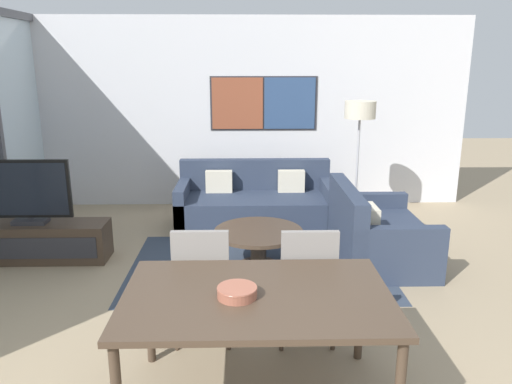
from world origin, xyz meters
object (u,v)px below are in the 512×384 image
object	(u,v)px
fruit_bowl	(237,291)
coffee_table	(258,239)
dining_chair_left	(202,281)
dining_chair_centre	(307,281)
tv_console	(33,242)
floor_lamp	(360,118)
television	(27,193)
sofa_main	(255,205)
sofa_side	(373,236)
dining_table	(257,304)

from	to	relation	value
fruit_bowl	coffee_table	bearing A→B (deg)	85.07
dining_chair_left	fruit_bowl	world-z (taller)	dining_chair_left
dining_chair_left	dining_chair_centre	world-z (taller)	same
tv_console	floor_lamp	xyz separation A→B (m)	(3.84, 1.05, 1.24)
television	sofa_main	bearing A→B (deg)	25.65
tv_console	dining_chair_centre	distance (m)	3.36
sofa_side	fruit_bowl	size ratio (longest dim) A/B	5.72
sofa_side	fruit_bowl	distance (m)	2.89
sofa_main	dining_chair_left	world-z (taller)	dining_chair_left
sofa_side	coffee_table	size ratio (longest dim) A/B	1.49
fruit_bowl	dining_chair_left	bearing A→B (deg)	110.03
tv_console	sofa_side	bearing A→B (deg)	-1.34
sofa_side	sofa_main	bearing A→B (deg)	44.75
dining_chair_left	floor_lamp	xyz separation A→B (m)	(1.80, 2.79, 0.94)
floor_lamp	fruit_bowl	bearing A→B (deg)	-113.13
dining_table	television	bearing A→B (deg)	134.65
sofa_main	floor_lamp	distance (m)	1.79
dining_chair_left	dining_chair_centre	bearing A→B (deg)	-1.65
coffee_table	dining_chair_left	bearing A→B (deg)	-107.74
floor_lamp	dining_chair_left	bearing A→B (deg)	-122.85
dining_table	floor_lamp	bearing A→B (deg)	68.29
sofa_main	coffee_table	distance (m)	1.46
television	dining_table	xyz separation A→B (m)	(2.44, -2.47, -0.07)
television	dining_chair_centre	size ratio (longest dim) A/B	0.97
coffee_table	fruit_bowl	world-z (taller)	fruit_bowl
coffee_table	dining_chair_left	xyz separation A→B (m)	(-0.48, -1.49, 0.21)
sofa_side	floor_lamp	xyz separation A→B (m)	(0.04, 1.14, 1.18)
fruit_bowl	sofa_side	bearing A→B (deg)	58.63
sofa_main	dining_table	xyz separation A→B (m)	(-0.07, -3.67, 0.43)
sofa_main	dining_chair_centre	xyz separation A→B (m)	(0.33, -2.97, 0.25)
sofa_main	floor_lamp	bearing A→B (deg)	-6.60
dining_chair_left	fruit_bowl	bearing A→B (deg)	-69.97
tv_console	sofa_main	world-z (taller)	sofa_main
dining_table	floor_lamp	xyz separation A→B (m)	(1.40, 3.52, 0.75)
television	dining_chair_left	world-z (taller)	television
tv_console	coffee_table	distance (m)	2.52
coffee_table	dining_chair_centre	size ratio (longest dim) A/B	0.98
sofa_main	dining_chair_centre	bearing A→B (deg)	-83.65
tv_console	dining_chair_centre	size ratio (longest dim) A/B	1.70
tv_console	coffee_table	size ratio (longest dim) A/B	1.74
dining_table	fruit_bowl	distance (m)	0.17
tv_console	dining_chair_left	bearing A→B (deg)	-40.58
fruit_bowl	tv_console	bearing A→B (deg)	132.65
sofa_side	floor_lamp	bearing A→B (deg)	-2.25
dining_chair_left	floor_lamp	size ratio (longest dim) A/B	0.58
tv_console	coffee_table	xyz separation A→B (m)	(2.51, -0.25, 0.10)
floor_lamp	sofa_main	bearing A→B (deg)	173.40
sofa_side	dining_chair_centre	bearing A→B (deg)	150.40
dining_table	dining_chair_centre	distance (m)	0.83
dining_chair_left	sofa_side	bearing A→B (deg)	43.22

